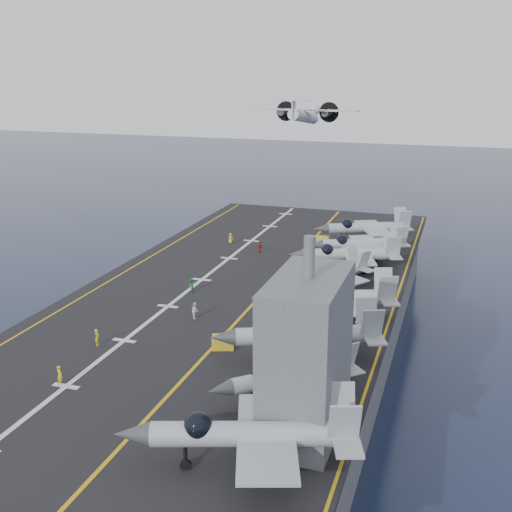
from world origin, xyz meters
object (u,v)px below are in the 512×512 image
(island_superstructure, at_px, (307,336))
(tow_cart_a, at_px, (223,342))
(fighter_jet_0, at_px, (253,432))
(transport_plane, at_px, (304,117))

(island_superstructure, bearing_deg, tow_cart_a, 133.96)
(fighter_jet_0, bearing_deg, tow_cart_a, 116.83)
(island_superstructure, bearing_deg, transport_plane, 104.31)
(tow_cart_a, bearing_deg, fighter_jet_0, -63.17)
(fighter_jet_0, relative_size, tow_cart_a, 7.82)
(island_superstructure, xyz_separation_m, transport_plane, (-20.76, 81.40, 9.39))
(island_superstructure, height_order, transport_plane, transport_plane)
(tow_cart_a, height_order, transport_plane, transport_plane)
(fighter_jet_0, height_order, transport_plane, transport_plane)
(fighter_jet_0, relative_size, transport_plane, 0.85)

